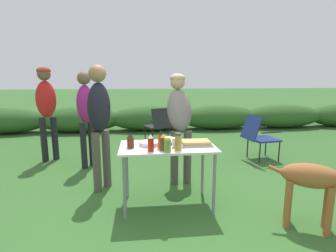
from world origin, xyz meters
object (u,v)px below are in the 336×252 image
Objects in this scene: plate_stack at (149,144)px; camp_chair_near_hedge at (159,124)px; standing_person_in_gray_fleece at (100,116)px; bbq_sauce_bottle at (130,141)px; spice_jar at (178,142)px; food_tray at (196,143)px; beer_bottle at (164,142)px; relish_jar at (167,145)px; camp_chair_green_behind_table at (259,135)px; mixing_bowl at (168,140)px; paper_cup_stack at (176,143)px; standing_person_in_dark_puffer at (86,110)px; hot_sauce_bottle at (161,140)px; dog at (316,181)px; folding_table at (167,152)px; standing_person_in_navy_coat at (46,103)px; ketchup_bottle at (151,143)px; standing_person_with_beanie at (179,115)px.

camp_chair_near_hedge is (0.31, 2.92, -0.29)m from plate_stack.
plate_stack is 0.86m from standing_person_in_gray_fleece.
spice_jar is (0.52, -0.15, 0.02)m from bbq_sauce_bottle.
food_tray is 0.42m from beer_bottle.
standing_person_in_gray_fleece reaches higher than food_tray.
relish_jar is 0.19× the size of camp_chair_green_behind_table.
mixing_bowl is 2.23× the size of paper_cup_stack.
standing_person_in_dark_puffer reaches higher than mixing_bowl.
relish_jar reaches higher than plate_stack.
standing_person_in_dark_puffer is at bearing 129.27° from paper_cup_stack.
bbq_sauce_bottle is 0.34m from hot_sauce_bottle.
dog is 0.95× the size of camp_chair_green_behind_table.
folding_table is 2.79m from standing_person_in_navy_coat.
spice_jar reaches higher than camp_chair_near_hedge.
ketchup_bottle is 2.75m from camp_chair_green_behind_table.
standing_person_in_dark_puffer is (-1.30, 1.69, 0.15)m from spice_jar.
ketchup_bottle is (0.01, -0.24, 0.07)m from plate_stack.
camp_chair_near_hedge is at bearing -136.60° from camp_chair_green_behind_table.
standing_person_in_dark_puffer reaches higher than standing_person_with_beanie.
ketchup_bottle is 2.79m from standing_person_in_navy_coat.
beer_bottle is 0.12× the size of standing_person_with_beanie.
standing_person_in_gray_fleece reaches higher than folding_table.
hot_sauce_bottle is (0.13, -0.13, 0.07)m from plate_stack.
camp_chair_near_hedge is (-0.22, 2.97, -0.30)m from food_tray.
standing_person_with_beanie is 0.98× the size of standing_person_in_dark_puffer.
paper_cup_stack is 0.21m from relish_jar.
food_tray is 2.35× the size of relish_jar.
paper_cup_stack is at bearing -106.89° from standing_person_with_beanie.
mixing_bowl is at bearing -81.81° from standing_person_in_gray_fleece.
spice_jar is 1.22m from standing_person_in_gray_fleece.
relish_jar is at bearing -28.00° from bbq_sauce_bottle.
beer_bottle is 0.11× the size of standing_person_in_dark_puffer.
folding_table is 6.98× the size of relish_jar.
hot_sauce_bottle is 0.24× the size of camp_chair_green_behind_table.
plate_stack is 0.88m from standing_person_with_beanie.
standing_person_with_beanie is at bearing 68.60° from hot_sauce_bottle.
food_tray is at bearing -90.00° from dog.
relish_jar is 0.09× the size of standing_person_in_gray_fleece.
hot_sauce_bottle is 0.25× the size of dog.
paper_cup_stack is 0.54× the size of hot_sauce_bottle.
food_tray is 0.47× the size of dog.
relish_jar is at bearing -14.01° from ketchup_bottle.
beer_bottle is at bearing 113.38° from relish_jar.
standing_person_in_dark_puffer reaches higher than relish_jar.
standing_person_in_navy_coat is at bearing 135.50° from paper_cup_stack.
standing_person_in_gray_fleece is 2.60m from dog.
spice_jar is (0.08, -0.31, 0.05)m from mixing_bowl.
mixing_bowl is at bearing -77.56° from standing_person_in_navy_coat.
paper_cup_stack is at bearing -79.49° from standing_person_in_navy_coat.
mixing_bowl reaches higher than folding_table.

